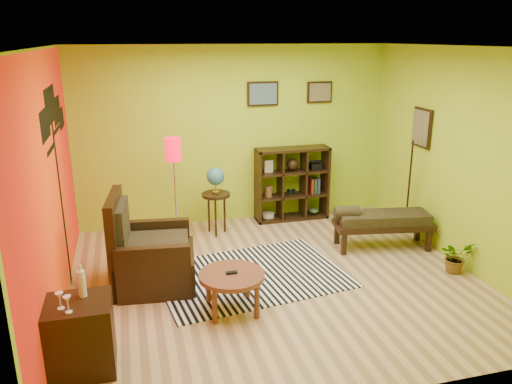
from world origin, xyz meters
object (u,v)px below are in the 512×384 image
object	(u,v)px
globe_table	(216,184)
bench	(381,221)
coffee_table	(232,279)
armchair	(149,258)
potted_plant	(455,260)
floor_lamp	(174,159)
side_cabinet	(81,336)
cube_shelf	(293,184)

from	to	relation	value
globe_table	bench	xyz separation A→B (m)	(2.16, -1.12, -0.39)
coffee_table	armchair	size ratio (longest dim) A/B	0.63
potted_plant	coffee_table	bearing A→B (deg)	-176.38
bench	floor_lamp	bearing A→B (deg)	163.34
floor_lamp	globe_table	bearing A→B (deg)	24.26
armchair	side_cabinet	xyz separation A→B (m)	(-0.68, -1.51, -0.01)
side_cabinet	floor_lamp	bearing A→B (deg)	66.64
potted_plant	floor_lamp	bearing A→B (deg)	151.85
cube_shelf	bench	xyz separation A→B (m)	(0.82, -1.46, -0.19)
coffee_table	potted_plant	world-z (taller)	coffee_table
potted_plant	globe_table	bearing A→B (deg)	142.64
floor_lamp	armchair	bearing A→B (deg)	-112.12
armchair	floor_lamp	world-z (taller)	floor_lamp
floor_lamp	globe_table	distance (m)	0.84
side_cabinet	potted_plant	size ratio (longest dim) A/B	2.35
globe_table	cube_shelf	distance (m)	1.40
coffee_table	side_cabinet	bearing A→B (deg)	-156.63
globe_table	potted_plant	bearing A→B (deg)	-37.36
cube_shelf	potted_plant	distance (m)	2.82
armchair	side_cabinet	world-z (taller)	armchair
side_cabinet	potted_plant	bearing A→B (deg)	10.68
coffee_table	bench	world-z (taller)	bench
coffee_table	side_cabinet	distance (m)	1.67
globe_table	cube_shelf	world-z (taller)	cube_shelf
armchair	bench	bearing A→B (deg)	5.26
armchair	potted_plant	world-z (taller)	armchair
armchair	floor_lamp	bearing A→B (deg)	67.88
floor_lamp	cube_shelf	size ratio (longest dim) A/B	1.32
globe_table	side_cabinet	bearing A→B (deg)	-121.20
coffee_table	cube_shelf	xyz separation A→B (m)	(1.59, 2.61, 0.22)
globe_table	bench	world-z (taller)	globe_table
coffee_table	potted_plant	size ratio (longest dim) A/B	1.71
bench	potted_plant	size ratio (longest dim) A/B	3.41
coffee_table	floor_lamp	bearing A→B (deg)	101.01
armchair	coffee_table	bearing A→B (deg)	-45.01
armchair	bench	xyz separation A→B (m)	(3.26, 0.30, 0.06)
coffee_table	armchair	xyz separation A→B (m)	(-0.85, 0.85, -0.03)
armchair	potted_plant	bearing A→B (deg)	-9.81
side_cabinet	coffee_table	bearing A→B (deg)	23.37
floor_lamp	bench	size ratio (longest dim) A/B	1.10
coffee_table	bench	distance (m)	2.67
coffee_table	floor_lamp	world-z (taller)	floor_lamp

